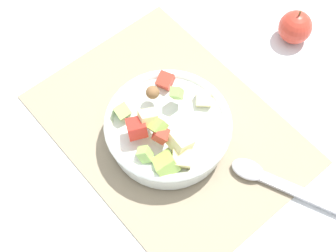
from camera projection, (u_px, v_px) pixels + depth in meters
The scene contains 5 objects.
ground_plane at pixel (169, 129), 0.88m from camera, with size 2.40×2.40×0.00m, color silver.
placemat at pixel (169, 128), 0.88m from camera, with size 0.46×0.33×0.01m, color gray.
salad_bowl at pixel (168, 128), 0.84m from camera, with size 0.21×0.21×0.10m.
serving_spoon at pixel (273, 181), 0.82m from camera, with size 0.21×0.11×0.01m.
whole_apple at pixel (296, 27), 0.95m from camera, with size 0.06×0.06×0.08m.
Camera 1 is at (0.32, -0.28, 0.77)m, focal length 53.84 mm.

